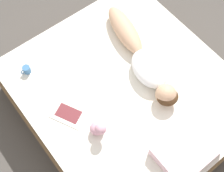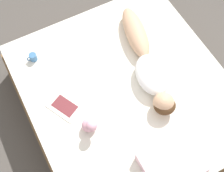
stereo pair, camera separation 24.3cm
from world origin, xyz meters
TOP-DOWN VIEW (x-y plane):
  - ground_plane at (0.00, 0.00)m, footprint 12.00×12.00m
  - bed at (0.00, 0.00)m, footprint 1.97×2.18m
  - person at (-0.28, -0.11)m, footprint 0.48×1.30m
  - open_magazine at (0.53, -0.16)m, footprint 0.52×0.48m
  - coffee_mug at (0.69, -0.74)m, footprint 0.11×0.07m
  - plush_toy at (0.50, 0.20)m, footprint 0.14×0.17m
  - pillow at (0.03, 0.82)m, footprint 0.50×0.39m

SIDE VIEW (x-z plane):
  - ground_plane at x=0.00m, z-range 0.00..0.00m
  - bed at x=0.00m, z-range 0.00..0.55m
  - open_magazine at x=0.53m, z-range 0.55..0.56m
  - coffee_mug at x=0.69m, z-range 0.55..0.63m
  - pillow at x=0.03m, z-range 0.55..0.67m
  - plush_toy at x=0.50m, z-range 0.54..0.74m
  - person at x=-0.28m, z-range 0.54..0.74m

